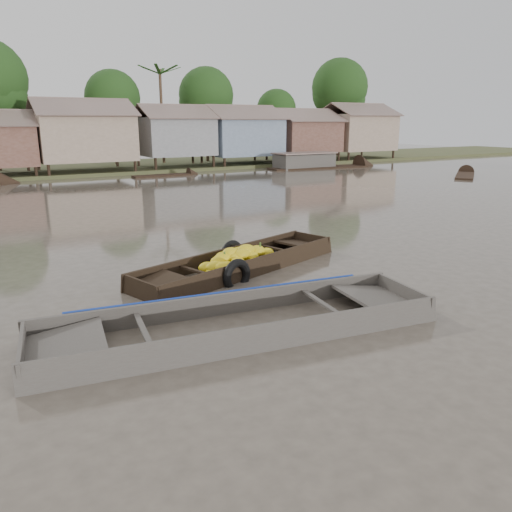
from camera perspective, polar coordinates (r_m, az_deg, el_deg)
ground at (r=11.13m, az=1.70°, el=-4.77°), size 120.00×120.00×0.00m
riverbank at (r=41.61m, az=-19.11°, el=13.39°), size 120.00×12.47×10.22m
banana_boat at (r=13.03m, az=-2.08°, el=-0.84°), size 6.50×3.27×0.90m
viewer_boat at (r=9.40m, az=-1.77°, el=-8.24°), size 7.73×3.05×0.61m
distant_boats at (r=37.98m, az=-1.76°, el=9.77°), size 48.04×15.38×1.38m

